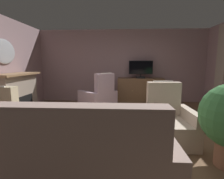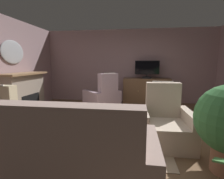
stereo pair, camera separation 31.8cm
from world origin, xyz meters
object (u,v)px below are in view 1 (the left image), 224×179
Objects in this scene: coffee_table at (93,121)px; folded_newspaper at (101,119)px; tv_cabinet at (140,91)px; sofa_floral at (78,167)px; fireplace at (18,97)px; tv_remote at (103,120)px; armchair_beside_cabinet at (166,124)px; armchair_facing_sofa at (99,100)px; wall_mirror_oval at (4,51)px; cat at (68,117)px; television at (141,69)px; armchair_near_window at (12,128)px.

coffee_table is 3.53× the size of folded_newspaper.
tv_cabinet is 3.38m from folded_newspaper.
folded_newspaper is 0.15× the size of sofa_floral.
folded_newspaper is (2.39, -1.45, -0.09)m from fireplace.
tv_remote is at bearing -31.43° from fireplace.
armchair_beside_cabinet reaches higher than coffee_table.
tv_remote is 1.17m from armchair_beside_cabinet.
folded_newspaper is 0.25× the size of armchair_facing_sofa.
wall_mirror_oval reaches higher than fireplace.
armchair_facing_sofa reaches higher than coffee_table.
fireplace reaches higher than armchair_facing_sofa.
armchair_facing_sofa is at bearing 53.89° from cat.
folded_newspaper is (2.63, -1.45, -1.25)m from wall_mirror_oval.
armchair_facing_sofa is at bearing -1.83° from tv_remote.
armchair_facing_sofa reaches higher than folded_newspaper.
tv_cabinet is (3.38, 1.78, -0.12)m from fireplace.
wall_mirror_oval is 1.38× the size of cat.
television is 4.61m from sofa_floral.
tv_remote reaches higher than cat.
tv_remote is at bearing 83.72° from sofa_floral.
fireplace reaches higher than armchair_near_window.
wall_mirror_oval reaches higher than sofa_floral.
armchair_facing_sofa is at bearing 115.00° from folded_newspaper.
armchair_beside_cabinet is at bearing 48.87° from sofa_floral.
coffee_table is 1.36m from armchair_near_window.
fireplace reaches higher than tv_remote.
armchair_beside_cabinet is at bearing 6.70° from coffee_table.
armchair_beside_cabinet is 2.42m from armchair_facing_sofa.
tv_cabinet reaches higher than folded_newspaper.
tv_cabinet is 0.80× the size of sofa_floral.
cat is at bearing 27.19° from tv_remote.
tv_remote is at bearing -106.62° from television.
fireplace reaches higher than armchair_beside_cabinet.
tv_remote is 1.67m from cat.
television is 3.09m from armchair_beside_cabinet.
coffee_table is at bearing 172.26° from folded_newspaper.
wall_mirror_oval is at bearing 133.64° from sofa_floral.
television is at bearing 38.36° from armchair_facing_sofa.
sofa_floral reaches higher than folded_newspaper.
folded_newspaper is 1.62m from cat.
sofa_floral is at bearing -70.11° from cat.
armchair_beside_cabinet is at bearing -88.54° from tv_remote.
armchair_beside_cabinet is (1.13, 0.26, -0.14)m from tv_remote.
tv_cabinet is 1.50× the size of coffee_table.
television is at bearing 27.14° from fireplace.
tv_cabinet is at bearing -27.87° from tv_remote.
sofa_floral is at bearing -46.36° from wall_mirror_oval.
folded_newspaper is (-0.99, -3.18, -0.76)m from television.
coffee_table is 0.96× the size of armchair_near_window.
armchair_facing_sofa is (-1.50, 1.90, 0.02)m from armchair_beside_cabinet.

